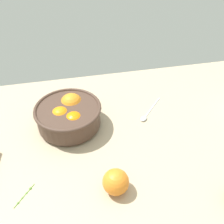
# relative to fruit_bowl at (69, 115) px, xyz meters

# --- Properties ---
(ground_plane) EXTENTS (1.37, 0.83, 0.03)m
(ground_plane) POSITION_rel_fruit_bowl_xyz_m (0.15, -0.09, -0.07)
(ground_plane) COLOR tan
(fruit_bowl) EXTENTS (0.24, 0.24, 0.11)m
(fruit_bowl) POSITION_rel_fruit_bowl_xyz_m (0.00, 0.00, 0.00)
(fruit_bowl) COLOR #473328
(fruit_bowl) RESTS_ON ground_plane
(loose_orange_0) EXTENTS (0.08, 0.08, 0.08)m
(loose_orange_0) POSITION_rel_fruit_bowl_xyz_m (0.11, -0.30, -0.01)
(loose_orange_0) COLOR orange
(loose_orange_0) RESTS_ON ground_plane
(spoon) EXTENTS (0.13, 0.14, 0.01)m
(spoon) POSITION_rel_fruit_bowl_xyz_m (0.31, 0.01, -0.05)
(spoon) COLOR silver
(spoon) RESTS_ON ground_plane
(herb_sprig_0) EXTENTS (0.06, 0.07, 0.01)m
(herb_sprig_0) POSITION_rel_fruit_bowl_xyz_m (-0.15, -0.27, -0.05)
(herb_sprig_0) COLOR #538532
(herb_sprig_0) RESTS_ON ground_plane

